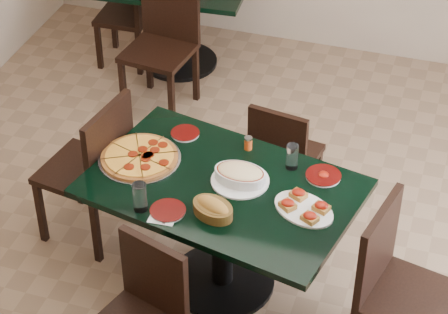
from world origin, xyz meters
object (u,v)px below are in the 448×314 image
(main_table, at_px, (222,210))
(chair_far, at_px, (283,153))
(back_chair_near, at_px, (164,36))
(back_table, at_px, (178,6))
(chair_right, at_px, (395,281))
(bread_basket, at_px, (213,208))
(back_chair_left, at_px, (133,9))
(pepperoni_pizza, at_px, (140,157))
(chair_near, at_px, (143,310))
(chair_left, at_px, (95,164))
(bruschetta_platter, at_px, (304,207))
(lasagna_casserole, at_px, (240,175))

(main_table, xyz_separation_m, chair_far, (0.15, 0.75, -0.11))
(chair_far, bearing_deg, back_chair_near, -31.13)
(main_table, relative_size, back_table, 1.38)
(chair_right, bearing_deg, bread_basket, 102.60)
(back_table, height_order, bread_basket, bread_basket)
(back_chair_near, distance_m, back_chair_left, 0.64)
(back_table, relative_size, back_chair_left, 1.35)
(chair_far, height_order, pepperoni_pizza, chair_far)
(chair_near, xyz_separation_m, back_chair_left, (-1.27, 2.94, -0.00))
(chair_near, height_order, chair_left, chair_left)
(back_table, distance_m, bread_basket, 2.77)
(chair_near, distance_m, chair_right, 1.29)
(back_table, distance_m, bruschetta_platter, 2.83)
(chair_right, relative_size, bruschetta_platter, 2.34)
(back_table, height_order, pepperoni_pizza, pepperoni_pizza)
(pepperoni_pizza, height_order, lasagna_casserole, lasagna_casserole)
(pepperoni_pizza, xyz_separation_m, bruschetta_platter, (0.99, -0.14, 0.01))
(back_chair_near, xyz_separation_m, back_chair_left, (-0.44, 0.46, -0.08))
(chair_left, xyz_separation_m, back_chair_near, (-0.15, 1.56, -0.00))
(back_table, height_order, back_chair_left, back_chair_left)
(main_table, distance_m, bread_basket, 0.33)
(chair_near, bearing_deg, pepperoni_pizza, 130.16)
(lasagna_casserole, bearing_deg, back_chair_near, 126.52)
(back_table, xyz_separation_m, pepperoni_pizza, (0.58, -2.20, 0.24))
(chair_far, relative_size, chair_near, 0.94)
(chair_right, bearing_deg, chair_far, 53.03)
(chair_near, relative_size, back_chair_near, 0.87)
(chair_left, relative_size, lasagna_casserole, 3.11)
(chair_left, bearing_deg, main_table, 88.11)
(pepperoni_pizza, bearing_deg, main_table, -7.89)
(back_chair_left, bearing_deg, chair_near, 20.88)
(chair_left, bearing_deg, bruschetta_platter, 89.00)
(chair_right, height_order, back_chair_left, chair_right)
(chair_near, bearing_deg, chair_left, 144.22)
(back_chair_left, height_order, lasagna_casserole, back_chair_left)
(back_chair_near, bearing_deg, bruschetta_platter, -43.71)
(back_table, xyz_separation_m, chair_far, (1.25, -1.52, -0.07))
(chair_left, bearing_deg, back_table, -164.28)
(back_table, relative_size, pepperoni_pizza, 2.48)
(lasagna_casserole, bearing_deg, main_table, -142.60)
(chair_far, relative_size, back_chair_left, 0.95)
(back_chair_left, bearing_deg, bread_basket, 28.76)
(back_chair_near, distance_m, bruschetta_platter, 2.33)
(main_table, relative_size, chair_right, 1.62)
(back_table, relative_size, bread_basket, 4.13)
(chair_left, bearing_deg, chair_right, 86.69)
(lasagna_casserole, bearing_deg, chair_far, 87.66)
(main_table, bearing_deg, chair_near, -91.29)
(back_chair_left, distance_m, bruschetta_platter, 2.97)
(back_table, bearing_deg, lasagna_casserole, -66.00)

